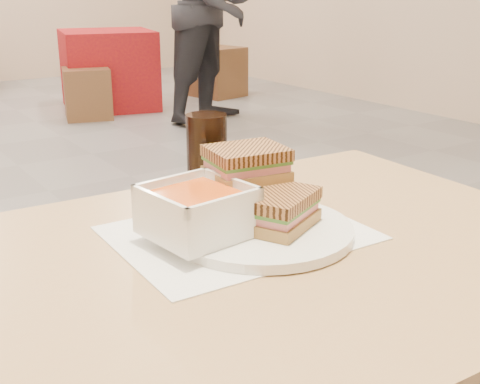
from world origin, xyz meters
TOP-DOWN VIEW (x-y plane):
  - main_table at (-0.11, -2.05)m, footprint 1.23×0.75m
  - tray_liner at (0.02, -1.99)m, footprint 0.37×0.29m
  - plate at (0.04, -2.01)m, footprint 0.27×0.27m
  - soup_bowl at (-0.06, -1.99)m, footprint 0.15×0.15m
  - panini_lower at (0.05, -2.03)m, footprint 0.15×0.14m
  - panini_upper at (0.06, -1.95)m, footprint 0.13×0.11m
  - cola_glass at (0.06, -1.83)m, footprint 0.07×0.07m
  - bg_table_1 at (1.78, 2.74)m, footprint 0.96×0.96m
  - bg_chair_1l at (1.43, 2.40)m, footprint 0.47×0.47m
  - bg_chair_1r at (2.94, 2.70)m, footprint 0.52×0.52m
  - patron_b at (2.30, 1.71)m, footprint 1.12×1.01m

SIDE VIEW (x-z plane):
  - bg_chair_1l at x=1.43m, z-range 0.00..0.43m
  - bg_chair_1r at x=2.94m, z-range 0.00..0.49m
  - bg_table_1 at x=1.78m, z-range 0.00..0.70m
  - main_table at x=-0.11m, z-range 0.26..1.01m
  - tray_liner at x=0.02m, z-range 0.75..0.75m
  - plate at x=0.04m, z-range 0.75..0.77m
  - panini_lower at x=0.05m, z-range 0.77..0.82m
  - soup_bowl at x=-0.06m, z-range 0.76..0.83m
  - cola_glass at x=0.06m, z-range 0.75..0.90m
  - panini_upper at x=0.06m, z-range 0.82..0.87m
  - patron_b at x=2.30m, z-range 0.00..1.87m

